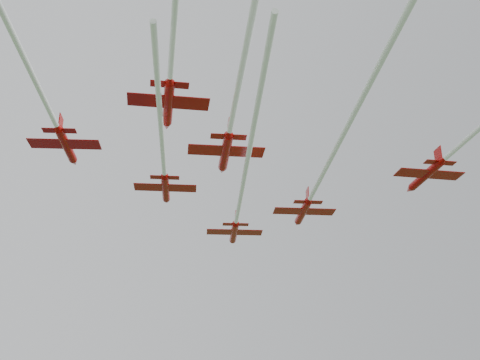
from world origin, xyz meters
name	(u,v)px	position (x,y,z in m)	size (l,w,h in m)	color
jet_lead	(241,197)	(4.07, 2.98, 60.22)	(27.12, 59.51, 2.80)	#AD0604
jet_row2_left	(164,163)	(-9.51, -1.96, 60.92)	(18.40, 40.86, 2.63)	#AD0604
jet_row2_right	(321,177)	(8.68, -10.84, 58.98)	(22.96, 51.61, 2.69)	#AD0604
jet_row3_left	(25,60)	(-28.78, -14.91, 62.77)	(29.98, 64.25, 2.70)	#AD0604
jet_row3_mid	(231,122)	(-5.37, -13.48, 62.27)	(18.22, 41.88, 2.94)	#AD0604
jet_row4_left	(172,53)	(-16.63, -23.77, 61.93)	(17.18, 44.02, 2.65)	#AD0604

